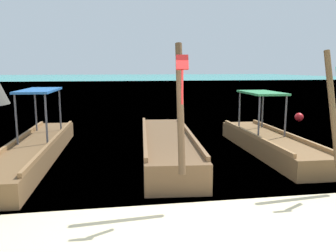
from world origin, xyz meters
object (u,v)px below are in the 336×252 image
longtail_boat_red_ribbon (167,146)px  mooring_buoy_far (299,117)px  longtail_boat_turquoise_ribbon (269,142)px  longtail_boat_blue_ribbon (35,149)px

longtail_boat_red_ribbon → mooring_buoy_far: longtail_boat_red_ribbon is taller
longtail_boat_turquoise_ribbon → longtail_boat_blue_ribbon: bearing=177.8°
longtail_boat_blue_ribbon → mooring_buoy_far: bearing=26.1°
longtail_boat_red_ribbon → mooring_buoy_far: size_ratio=16.71×
longtail_boat_blue_ribbon → longtail_boat_turquoise_ribbon: bearing=-2.2°
longtail_boat_blue_ribbon → mooring_buoy_far: longtail_boat_blue_ribbon is taller
longtail_boat_turquoise_ribbon → mooring_buoy_far: bearing=53.3°
longtail_boat_red_ribbon → longtail_boat_turquoise_ribbon: size_ratio=1.10×
longtail_boat_red_ribbon → longtail_boat_turquoise_ribbon: bearing=1.6°
longtail_boat_turquoise_ribbon → mooring_buoy_far: (3.94, 5.28, -0.12)m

